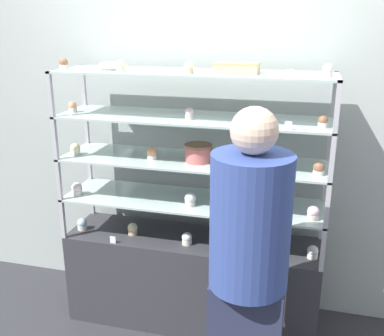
{
  "coord_description": "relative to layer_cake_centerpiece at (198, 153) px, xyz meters",
  "views": [
    {
      "loc": [
        0.64,
        -2.42,
        1.87
      ],
      "look_at": [
        0.0,
        0.0,
        1.05
      ],
      "focal_mm": 42.0,
      "sensor_mm": 36.0,
      "label": 1
    }
  ],
  "objects": [
    {
      "name": "ground_plane",
      "position": [
        -0.04,
        0.02,
        -1.15
      ],
      "size": [
        20.0,
        20.0,
        0.0
      ],
      "primitive_type": "plane",
      "color": "#2D2D33"
    },
    {
      "name": "back_wall",
      "position": [
        -0.04,
        0.37,
        0.15
      ],
      "size": [
        8.0,
        0.05,
        2.6
      ],
      "color": "#A8B2AD",
      "rests_on": "ground_plane"
    },
    {
      "name": "display_base",
      "position": [
        -0.04,
        0.02,
        -0.85
      ],
      "size": [
        1.56,
        0.41,
        0.59
      ],
      "color": "#333338",
      "rests_on": "ground_plane"
    },
    {
      "name": "display_riser_lower",
      "position": [
        -0.04,
        0.02,
        -0.32
      ],
      "size": [
        1.56,
        0.41,
        0.25
      ],
      "color": "#B7B7BC",
      "rests_on": "display_base"
    },
    {
      "name": "display_riser_middle",
      "position": [
        -0.04,
        0.02,
        -0.07
      ],
      "size": [
        1.56,
        0.41,
        0.25
      ],
      "color": "#B7B7BC",
      "rests_on": "display_riser_lower"
    },
    {
      "name": "display_riser_upper",
      "position": [
        -0.04,
        0.02,
        0.19
      ],
      "size": [
        1.56,
        0.41,
        0.25
      ],
      "color": "#B7B7BC",
      "rests_on": "display_riser_middle"
    },
    {
      "name": "display_riser_top",
      "position": [
        -0.04,
        0.02,
        0.44
      ],
      "size": [
        1.56,
        0.41,
        0.25
      ],
      "color": "#B7B7BC",
      "rests_on": "display_riser_upper"
    },
    {
      "name": "layer_cake_centerpiece",
      "position": [
        0.0,
        0.0,
        0.0
      ],
      "size": [
        0.16,
        0.16,
        0.1
      ],
      "color": "#C66660",
      "rests_on": "display_riser_middle"
    },
    {
      "name": "sheet_cake_frosted",
      "position": [
        0.21,
        -0.0,
        0.48
      ],
      "size": [
        0.24,
        0.13,
        0.06
      ],
      "color": "#DBBC84",
      "rests_on": "display_riser_top"
    },
    {
      "name": "cupcake_0",
      "position": [
        -0.76,
        -0.04,
        -0.52
      ],
      "size": [
        0.06,
        0.06,
        0.08
      ],
      "color": "white",
      "rests_on": "display_base"
    },
    {
      "name": "cupcake_1",
      "position": [
        -0.42,
        -0.02,
        -0.52
      ],
      "size": [
        0.06,
        0.06,
        0.08
      ],
      "color": "#CCB28C",
      "rests_on": "display_base"
    },
    {
      "name": "cupcake_2",
      "position": [
        -0.05,
        -0.06,
        -0.52
      ],
      "size": [
        0.06,
        0.06,
        0.08
      ],
      "color": "beige",
      "rests_on": "display_base"
    },
    {
      "name": "cupcake_3",
      "position": [
        0.31,
        -0.03,
        -0.52
      ],
      "size": [
        0.06,
        0.06,
        0.08
      ],
      "color": "beige",
      "rests_on": "display_base"
    },
    {
      "name": "cupcake_4",
      "position": [
        0.68,
        -0.04,
        -0.52
      ],
      "size": [
        0.06,
        0.06,
        0.08
      ],
      "color": "white",
      "rests_on": "display_base"
    },
    {
      "name": "price_tag_0",
      "position": [
        -0.49,
        -0.16,
        -0.54
      ],
      "size": [
        0.04,
        0.0,
        0.04
      ],
      "color": "white",
      "rests_on": "display_base"
    },
    {
      "name": "cupcake_5",
      "position": [
        -0.75,
        -0.07,
        -0.27
      ],
      "size": [
        0.07,
        0.07,
        0.08
      ],
      "color": "white",
      "rests_on": "display_riser_lower"
    },
    {
      "name": "cupcake_6",
      "position": [
        -0.03,
        -0.07,
        -0.27
      ],
      "size": [
        0.07,
        0.07,
        0.08
      ],
      "color": "beige",
      "rests_on": "display_riser_lower"
    },
    {
      "name": "cupcake_7",
      "position": [
        0.66,
        -0.08,
        -0.27
      ],
      "size": [
        0.07,
        0.07,
        0.08
      ],
      "color": "beige",
      "rests_on": "display_riser_lower"
    },
    {
      "name": "price_tag_1",
      "position": [
        0.4,
        -0.16,
        -0.28
      ],
      "size": [
        0.04,
        0.0,
        0.04
      ],
      "color": "white",
      "rests_on": "display_riser_lower"
    },
    {
      "name": "cupcake_8",
      "position": [
        -0.75,
        -0.06,
        -0.02
      ],
      "size": [
        0.06,
        0.06,
        0.07
      ],
      "color": "white",
      "rests_on": "display_riser_middle"
    },
    {
      "name": "cupcake_9",
      "position": [
        -0.27,
        -0.03,
        -0.02
      ],
      "size": [
        0.06,
        0.06,
        0.07
      ],
      "color": "white",
      "rests_on": "display_riser_middle"
    },
    {
      "name": "cupcake_10",
      "position": [
        0.19,
        -0.08,
        -0.02
      ],
      "size": [
        0.06,
        0.06,
        0.07
      ],
      "color": "white",
      "rests_on": "display_riser_middle"
    },
    {
      "name": "cupcake_11",
      "position": [
        0.67,
        -0.07,
        -0.02
      ],
      "size": [
        0.06,
        0.06,
        0.07
      ],
      "color": "white",
      "rests_on": "display_riser_middle"
    },
    {
      "name": "price_tag_2",
      "position": [
        0.28,
        -0.16,
        -0.03
      ],
      "size": [
        0.04,
        0.0,
        0.04
      ],
      "color": "white",
      "rests_on": "display_riser_middle"
    },
    {
      "name": "cupcake_12",
      "position": [
        -0.76,
        -0.02,
        0.23
      ],
      "size": [
        0.05,
        0.05,
        0.06
      ],
      "color": "beige",
      "rests_on": "display_riser_upper"
    },
    {
      "name": "cupcake_13",
      "position": [
        -0.05,
        -0.04,
        0.23
      ],
      "size": [
        0.05,
        0.05,
        0.06
      ],
      "color": "beige",
      "rests_on": "display_riser_upper"
    },
    {
      "name": "cupcake_14",
      "position": [
        0.67,
        -0.07,
        0.23
      ],
      "size": [
        0.05,
        0.05,
        0.06
      ],
      "color": "white",
      "rests_on": "display_riser_upper"
    },
    {
      "name": "price_tag_3",
      "position": [
        0.5,
        -0.16,
        0.22
      ],
      "size": [
        0.04,
        0.0,
        0.04
      ],
      "color": "white",
      "rests_on": "display_riser_upper"
    },
    {
      "name": "cupcake_15",
      "position": [
        -0.78,
        -0.05,
        0.49
      ],
      "size": [
        0.05,
        0.05,
        0.07
      ],
      "color": "beige",
      "rests_on": "display_riser_top"
    },
    {
      "name": "cupcake_16",
      "position": [
        -0.42,
        -0.09,
        0.49
      ],
      "size": [
        0.05,
        0.05,
        0.07
      ],
      "color": "beige",
      "rests_on": "display_riser_top"
    },
    {
      "name": "cupcake_17",
      "position": [
        -0.03,
        -0.09,
        0.49
      ],
      "size": [
        0.05,
        0.05,
        0.07
      ],
      "color": "#CCB28C",
      "rests_on": "display_riser_top"
    },
    {
      "name": "cupcake_18",
      "position": [
        0.67,
        -0.04,
        0.49
      ],
      "size": [
        0.05,
        0.05,
        0.07
      ],
      "color": "beige",
      "rests_on": "display_riser_top"
    },
    {
      "name": "price_tag_4",
      "position": [
        0.49,
        -0.16,
        0.48
      ],
      "size": [
        0.04,
        0.0,
        0.04
      ],
      "color": "white",
      "rests_on": "display_riser_top"
    },
    {
      "name": "donut_glazed",
      "position": [
        -0.52,
        0.02,
        0.47
      ],
      "size": [
        0.13,
        0.13,
        0.04
      ],
      "color": "#EFE5CC",
      "rests_on": "display_riser_top"
    },
    {
      "name": "customer_figure",
      "position": [
        0.38,
        -0.59,
        -0.33
      ],
      "size": [
        0.36,
        0.36,
        1.54
      ],
      "color": "#282D47",
      "rests_on": "ground_plane"
    }
  ]
}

